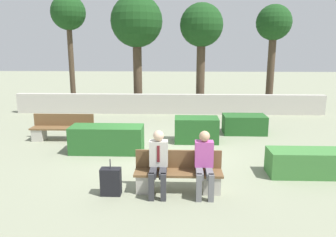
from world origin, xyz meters
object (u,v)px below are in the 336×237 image
Objects in this scene: tree_leftmost at (68,16)px; tree_rightmost at (274,27)px; suitcase at (111,182)px; bench_left_side at (62,130)px; bench_front at (178,176)px; tree_center_left at (137,23)px; person_seated_man at (158,160)px; person_seated_woman at (204,160)px; tree_center_right at (201,28)px.

tree_leftmost is 9.62m from tree_rightmost.
tree_leftmost reaches higher than suitcase.
bench_left_side is 2.56× the size of suitcase.
bench_front is 11.47m from tree_leftmost.
tree_center_left reaches higher than bench_left_side.
bench_front is at bearing 18.31° from person_seated_man.
bench_front is at bearing -114.78° from tree_rightmost.
tree_center_right is (0.45, 9.14, 3.07)m from person_seated_woman.
suitcase is (-1.39, -0.26, -0.03)m from bench_front.
suitcase is 0.15× the size of tree_center_left.
bench_front is 5.29m from bench_left_side.
tree_rightmost is (8.16, 5.77, 3.54)m from bench_left_side.
bench_left_side is at bearing 121.48° from suitcase.
tree_leftmost reaches higher than person_seated_man.
tree_rightmost is at bearing 34.19° from bench_left_side.
tree_center_left is at bearing 99.72° from person_seated_man.
suitcase is 10.15m from tree_center_left.
person_seated_man reaches higher than bench_left_side.
tree_leftmost is at bearing 116.99° from person_seated_man.
tree_center_left is 1.09× the size of tree_rightmost.
tree_center_right is at bearing -2.76° from tree_center_left.
suitcase is (2.41, -3.94, -0.04)m from bench_left_side.
bench_front is at bearing -77.65° from tree_center_left.
person_seated_woman is 1.71× the size of suitcase.
tree_leftmost is 6.27m from tree_center_right.
bench_front is 0.60m from person_seated_man.
tree_rightmost is at bearing 59.37° from suitcase.
tree_leftmost is at bearing 111.86° from suitcase.
bench_front is 1.40× the size of person_seated_man.
person_seated_man reaches higher than suitcase.
bench_front is at bearing -45.14° from bench_left_side.
bench_left_side is at bearing -131.95° from tree_center_right.
person_seated_woman is 11.69m from tree_leftmost.
suitcase is at bearing -68.14° from tree_leftmost.
suitcase is 0.15× the size of tree_leftmost.
tree_center_right is (6.23, -0.34, -0.60)m from tree_leftmost.
person_seated_woman is at bearing -92.85° from tree_center_right.
person_seated_woman reaches higher than suitcase.
tree_leftmost is 1.09× the size of tree_center_right.
bench_front is 0.38× the size of tree_center_right.
tree_rightmost is at bearing 65.22° from bench_front.
bench_front is 0.35× the size of tree_center_left.
person_seated_woman reaches higher than bench_front.
tree_center_left is 1.08× the size of tree_center_right.
bench_front is 0.38× the size of tree_rightmost.
suitcase is 10.19m from tree_center_right.
tree_rightmost reaches higher than bench_front.
person_seated_man is at bearing -63.01° from tree_leftmost.
tree_rightmost is at bearing 2.74° from tree_center_left.
tree_center_right is at bearing -172.44° from tree_rightmost.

